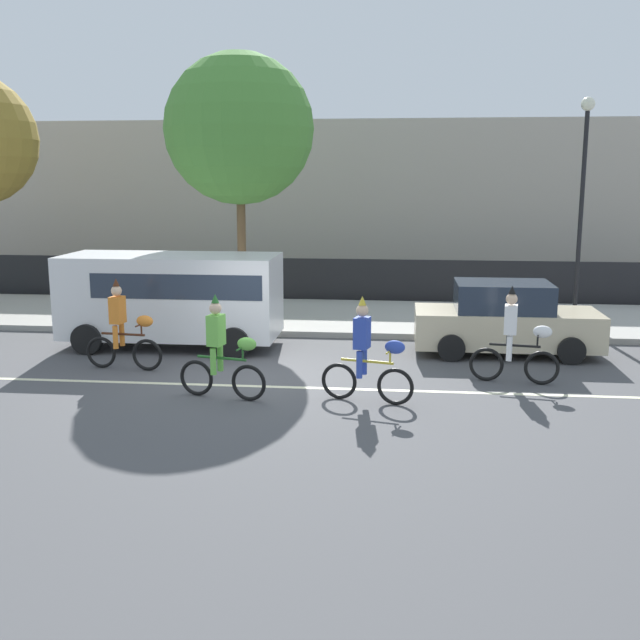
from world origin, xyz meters
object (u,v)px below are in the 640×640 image
Objects in this scene: parade_cyclist_orange at (123,330)px; parade_cyclist_cobalt at (368,356)px; parked_car_beige at (505,320)px; street_lamp_post at (583,176)px; parade_cyclist_lime at (222,353)px; parked_van_white at (175,293)px; parade_cyclist_zebra at (516,341)px.

parade_cyclist_cobalt is (5.16, -1.77, 0.00)m from parade_cyclist_orange.
parked_car_beige is 5.54m from street_lamp_post.
parade_cyclist_lime is at bearing -135.01° from street_lamp_post.
street_lamp_post reaches higher than parade_cyclist_lime.
parked_van_white reaches higher than parked_car_beige.
parade_cyclist_cobalt is 0.47× the size of parked_car_beige.
parade_cyclist_cobalt is 0.33× the size of street_lamp_post.
parade_cyclist_cobalt is 0.38× the size of parked_van_white.
street_lamp_post reaches higher than parade_cyclist_orange.
parade_cyclist_lime is 1.00× the size of parade_cyclist_zebra.
street_lamp_post is (10.04, 3.92, 2.71)m from parked_van_white.
street_lamp_post is (2.39, 3.83, 3.21)m from parked_car_beige.
parked_car_beige is 0.70× the size of street_lamp_post.
parade_cyclist_lime is 4.56m from parked_van_white.
parade_cyclist_orange is at bearing -149.69° from street_lamp_post.
parade_cyclist_cobalt is at bearing -125.76° from parked_car_beige.
parked_car_beige is (2.93, 4.07, -0.06)m from parade_cyclist_cobalt.
parked_car_beige is at bearing 0.65° from parked_van_white.
parade_cyclist_orange and parade_cyclist_lime have the same top height.
parked_van_white reaches higher than parade_cyclist_lime.
parked_van_white is 11.12m from street_lamp_post.
parade_cyclist_orange is 3.12m from parade_cyclist_lime.
parade_cyclist_orange is 1.00× the size of parade_cyclist_lime.
parade_cyclist_orange is 12.54m from street_lamp_post.
parade_cyclist_lime is 5.66m from parade_cyclist_zebra.
parade_cyclist_lime is (2.53, -1.82, 0.00)m from parade_cyclist_orange.
parked_car_beige is at bearing 87.01° from parade_cyclist_zebra.
parade_cyclist_orange is at bearing 144.32° from parade_cyclist_lime.
parade_cyclist_zebra is (7.96, -0.20, 0.00)m from parade_cyclist_orange.
street_lamp_post reaches higher than parade_cyclist_zebra.
parade_cyclist_orange is 0.47× the size of parked_car_beige.
street_lamp_post is at bearing 30.31° from parade_cyclist_orange.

